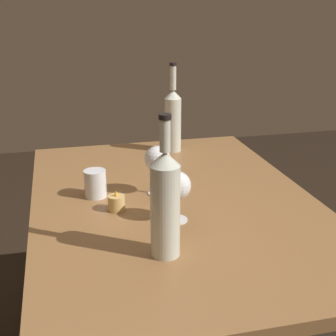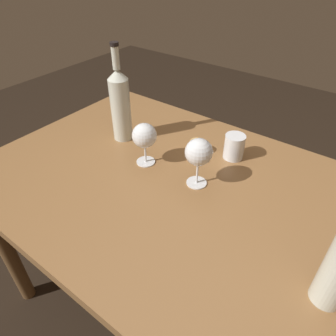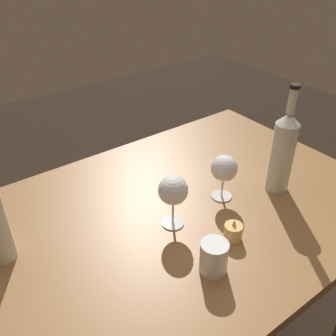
# 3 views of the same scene
# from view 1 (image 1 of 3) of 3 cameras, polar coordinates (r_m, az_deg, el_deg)

# --- Properties ---
(dining_table) EXTENTS (1.30, 0.90, 0.74)m
(dining_table) POSITION_cam_1_polar(r_m,az_deg,el_deg) (1.55, 0.76, -6.90)
(dining_table) COLOR olive
(dining_table) RESTS_ON ground
(wine_glass_left) EXTENTS (0.09, 0.09, 0.17)m
(wine_glass_left) POSITION_cam_1_polar(r_m,az_deg,el_deg) (1.52, -1.28, 0.99)
(wine_glass_left) COLOR white
(wine_glass_left) RESTS_ON dining_table
(wine_glass_right) EXTENTS (0.08, 0.08, 0.15)m
(wine_glass_right) POSITION_cam_1_polar(r_m,az_deg,el_deg) (1.34, 1.04, -2.29)
(wine_glass_right) COLOR white
(wine_glass_right) RESTS_ON dining_table
(wine_bottle) EXTENTS (0.07, 0.07, 0.36)m
(wine_bottle) POSITION_cam_1_polar(r_m,az_deg,el_deg) (1.14, -0.35, -4.17)
(wine_bottle) COLOR silver
(wine_bottle) RESTS_ON dining_table
(wine_bottle_second) EXTENTS (0.07, 0.07, 0.37)m
(wine_bottle_second) POSITION_cam_1_polar(r_m,az_deg,el_deg) (1.96, 0.60, 6.06)
(wine_bottle_second) COLOR silver
(wine_bottle_second) RESTS_ON dining_table
(water_tumbler) EXTENTS (0.07, 0.07, 0.09)m
(water_tumbler) POSITION_cam_1_polar(r_m,az_deg,el_deg) (1.54, -8.84, -2.05)
(water_tumbler) COLOR white
(water_tumbler) RESTS_ON dining_table
(votive_candle) EXTENTS (0.05, 0.05, 0.07)m
(votive_candle) POSITION_cam_1_polar(r_m,az_deg,el_deg) (1.44, -6.30, -4.31)
(votive_candle) COLOR #DBB266
(votive_candle) RESTS_ON dining_table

